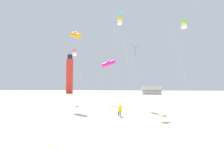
{
  "coord_description": "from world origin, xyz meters",
  "views": [
    {
      "loc": [
        2.73,
        -6.97,
        2.7
      ],
      "look_at": [
        0.63,
        11.24,
        4.06
      ],
      "focal_mm": 26.06,
      "sensor_mm": 36.0,
      "label": 1
    }
  ],
  "objects_px": {
    "kite_diamond_cyan": "(120,16)",
    "kite_tube_orange": "(76,35)",
    "kite_box_gold": "(120,21)",
    "rv_van_silver": "(151,90)",
    "kite_box_lime": "(184,24)",
    "kite_box_rainbow": "(75,52)",
    "kite_tube_magenta": "(109,64)",
    "lighthouse_distant": "(70,74)",
    "kite_flyer_standing": "(120,109)",
    "kite_diamond_violet": "(135,48)"
  },
  "relations": [
    {
      "from": "kite_box_rainbow",
      "to": "rv_van_silver",
      "type": "distance_m",
      "value": 34.67
    },
    {
      "from": "kite_box_rainbow",
      "to": "kite_tube_magenta",
      "type": "relative_size",
      "value": 1.28
    },
    {
      "from": "lighthouse_distant",
      "to": "rv_van_silver",
      "type": "height_order",
      "value": "lighthouse_distant"
    },
    {
      "from": "kite_tube_orange",
      "to": "kite_flyer_standing",
      "type": "bearing_deg",
      "value": -46.09
    },
    {
      "from": "kite_flyer_standing",
      "to": "rv_van_silver",
      "type": "relative_size",
      "value": 0.18
    },
    {
      "from": "kite_flyer_standing",
      "to": "lighthouse_distant",
      "type": "xyz_separation_m",
      "value": [
        -24.14,
        49.59,
        7.22
      ]
    },
    {
      "from": "rv_van_silver",
      "to": "kite_flyer_standing",
      "type": "bearing_deg",
      "value": -99.26
    },
    {
      "from": "kite_diamond_cyan",
      "to": "kite_diamond_violet",
      "type": "relative_size",
      "value": 1.62
    },
    {
      "from": "kite_tube_magenta",
      "to": "rv_van_silver",
      "type": "distance_m",
      "value": 32.04
    },
    {
      "from": "kite_box_rainbow",
      "to": "kite_diamond_cyan",
      "type": "xyz_separation_m",
      "value": [
        8.42,
        -5.68,
        3.63
      ]
    },
    {
      "from": "kite_box_lime",
      "to": "kite_flyer_standing",
      "type": "bearing_deg",
      "value": -134.84
    },
    {
      "from": "kite_flyer_standing",
      "to": "kite_box_rainbow",
      "type": "height_order",
      "value": "kite_box_rainbow"
    },
    {
      "from": "lighthouse_distant",
      "to": "kite_tube_magenta",
      "type": "bearing_deg",
      "value": -60.29
    },
    {
      "from": "kite_box_lime",
      "to": "lighthouse_distant",
      "type": "distance_m",
      "value": 52.55
    },
    {
      "from": "kite_box_lime",
      "to": "kite_diamond_violet",
      "type": "xyz_separation_m",
      "value": [
        -7.01,
        -2.79,
        -3.98
      ]
    },
    {
      "from": "kite_tube_orange",
      "to": "lighthouse_distant",
      "type": "bearing_deg",
      "value": 112.18
    },
    {
      "from": "kite_diamond_cyan",
      "to": "kite_tube_orange",
      "type": "bearing_deg",
      "value": 176.04
    },
    {
      "from": "kite_diamond_cyan",
      "to": "kite_tube_orange",
      "type": "distance_m",
      "value": 6.8
    },
    {
      "from": "kite_box_gold",
      "to": "rv_van_silver",
      "type": "distance_m",
      "value": 33.93
    },
    {
      "from": "kite_tube_magenta",
      "to": "kite_tube_orange",
      "type": "distance_m",
      "value": 7.32
    },
    {
      "from": "kite_diamond_violet",
      "to": "lighthouse_distant",
      "type": "xyz_separation_m",
      "value": [
        -25.8,
        43.67,
        0.21
      ]
    },
    {
      "from": "lighthouse_distant",
      "to": "kite_diamond_violet",
      "type": "bearing_deg",
      "value": -59.42
    },
    {
      "from": "lighthouse_distant",
      "to": "rv_van_silver",
      "type": "xyz_separation_m",
      "value": [
        32.15,
        -7.86,
        -6.45
      ]
    },
    {
      "from": "kite_diamond_violet",
      "to": "rv_van_silver",
      "type": "bearing_deg",
      "value": 79.94
    },
    {
      "from": "kite_diamond_cyan",
      "to": "kite_tube_orange",
      "type": "relative_size",
      "value": 1.22
    },
    {
      "from": "kite_box_rainbow",
      "to": "kite_diamond_cyan",
      "type": "height_order",
      "value": "kite_diamond_cyan"
    },
    {
      "from": "kite_tube_orange",
      "to": "kite_box_rainbow",
      "type": "bearing_deg",
      "value": 110.9
    },
    {
      "from": "kite_box_rainbow",
      "to": "rv_van_silver",
      "type": "xyz_separation_m",
      "value": [
        16.82,
        29.43,
        -7.31
      ]
    },
    {
      "from": "kite_flyer_standing",
      "to": "kite_tube_magenta",
      "type": "relative_size",
      "value": 0.16
    },
    {
      "from": "kite_diamond_cyan",
      "to": "kite_tube_magenta",
      "type": "height_order",
      "value": "kite_diamond_cyan"
    },
    {
      "from": "kite_diamond_cyan",
      "to": "kite_tube_orange",
      "type": "height_order",
      "value": "kite_diamond_cyan"
    },
    {
      "from": "kite_box_lime",
      "to": "kite_box_rainbow",
      "type": "bearing_deg",
      "value": 168.38
    },
    {
      "from": "kite_diamond_violet",
      "to": "rv_van_silver",
      "type": "distance_m",
      "value": 36.9
    },
    {
      "from": "kite_flyer_standing",
      "to": "rv_van_silver",
      "type": "distance_m",
      "value": 42.5
    },
    {
      "from": "kite_flyer_standing",
      "to": "kite_tube_orange",
      "type": "bearing_deg",
      "value": -61.68
    },
    {
      "from": "rv_van_silver",
      "to": "lighthouse_distant",
      "type": "bearing_deg",
      "value": 167.87
    },
    {
      "from": "kite_flyer_standing",
      "to": "kite_box_lime",
      "type": "xyz_separation_m",
      "value": [
        8.67,
        8.71,
        11.0
      ]
    },
    {
      "from": "kite_box_gold",
      "to": "kite_box_lime",
      "type": "bearing_deg",
      "value": -15.4
    },
    {
      "from": "kite_tube_orange",
      "to": "rv_van_silver",
      "type": "distance_m",
      "value": 38.69
    },
    {
      "from": "kite_box_gold",
      "to": "kite_flyer_standing",
      "type": "bearing_deg",
      "value": -86.23
    },
    {
      "from": "kite_box_lime",
      "to": "kite_diamond_violet",
      "type": "relative_size",
      "value": 1.5
    },
    {
      "from": "rv_van_silver",
      "to": "kite_diamond_violet",
      "type": "bearing_deg",
      "value": -98.46
    },
    {
      "from": "kite_box_gold",
      "to": "kite_tube_orange",
      "type": "height_order",
      "value": "kite_box_gold"
    },
    {
      "from": "rv_van_silver",
      "to": "kite_box_rainbow",
      "type": "bearing_deg",
      "value": -118.14
    },
    {
      "from": "kite_diamond_violet",
      "to": "lighthouse_distant",
      "type": "bearing_deg",
      "value": 120.58
    },
    {
      "from": "kite_box_lime",
      "to": "rv_van_silver",
      "type": "height_order",
      "value": "kite_box_lime"
    },
    {
      "from": "kite_box_rainbow",
      "to": "lighthouse_distant",
      "type": "height_order",
      "value": "lighthouse_distant"
    },
    {
      "from": "kite_tube_orange",
      "to": "lighthouse_distant",
      "type": "xyz_separation_m",
      "value": [
        -17.33,
        42.52,
        -2.26
      ]
    },
    {
      "from": "kite_tube_magenta",
      "to": "kite_box_rainbow",
      "type": "bearing_deg",
      "value": 176.91
    },
    {
      "from": "kite_flyer_standing",
      "to": "rv_van_silver",
      "type": "height_order",
      "value": "rv_van_silver"
    }
  ]
}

